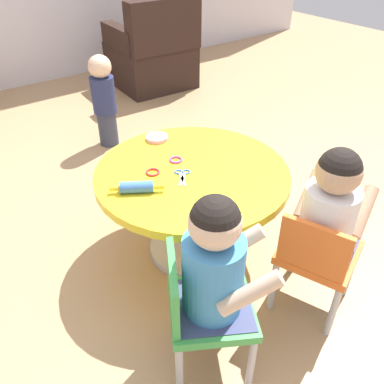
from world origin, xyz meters
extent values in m
plane|color=tan|center=(0.00, 0.00, 0.00)|extent=(10.00, 10.00, 0.00)
cylinder|color=silver|center=(0.00, 0.00, 0.01)|extent=(0.44, 0.44, 0.03)
cylinder|color=silver|center=(0.00, 0.00, 0.23)|extent=(0.12, 0.12, 0.45)
cylinder|color=yellow|center=(0.00, 0.00, 0.47)|extent=(0.90, 0.90, 0.04)
cylinder|color=#B7B7BC|center=(-0.27, -0.72, 0.14)|extent=(0.03, 0.03, 0.28)
cylinder|color=#B7B7BC|center=(-0.14, -0.50, 0.14)|extent=(0.03, 0.03, 0.28)
cylinder|color=#B7B7BC|center=(-0.49, -0.59, 0.14)|extent=(0.03, 0.03, 0.28)
cylinder|color=#B7B7BC|center=(-0.36, -0.37, 0.14)|extent=(0.03, 0.03, 0.28)
cube|color=green|center=(-0.32, -0.55, 0.30)|extent=(0.41, 0.41, 0.04)
cube|color=green|center=(-0.43, -0.48, 0.43)|extent=(0.16, 0.25, 0.22)
cube|color=#3F4772|center=(-0.32, -0.55, 0.30)|extent=(0.37, 0.37, 0.04)
cylinder|color=#3F8CCC|center=(-0.32, -0.55, 0.47)|extent=(0.21, 0.21, 0.30)
sphere|color=beige|center=(-0.32, -0.55, 0.70)|extent=(0.17, 0.17, 0.17)
sphere|color=black|center=(-0.32, -0.55, 0.71)|extent=(0.16, 0.16, 0.16)
cylinder|color=beige|center=(-0.28, -0.69, 0.49)|extent=(0.21, 0.15, 0.17)
cylinder|color=beige|center=(-0.17, -0.50, 0.49)|extent=(0.21, 0.15, 0.17)
cylinder|color=#B7B7BC|center=(0.39, -0.66, 0.14)|extent=(0.03, 0.03, 0.28)
cylinder|color=#B7B7BC|center=(0.30, -0.42, 0.14)|extent=(0.03, 0.03, 0.28)
cylinder|color=#B7B7BC|center=(0.15, -0.76, 0.14)|extent=(0.03, 0.03, 0.28)
cylinder|color=#B7B7BC|center=(0.06, -0.51, 0.14)|extent=(0.03, 0.03, 0.28)
cube|color=orange|center=(0.23, -0.59, 0.30)|extent=(0.39, 0.39, 0.04)
cube|color=orange|center=(0.10, -0.64, 0.43)|extent=(0.12, 0.26, 0.22)
cube|color=#3F4772|center=(0.23, -0.59, 0.30)|extent=(0.35, 0.34, 0.04)
cylinder|color=white|center=(0.23, -0.59, 0.47)|extent=(0.21, 0.21, 0.30)
sphere|color=tan|center=(0.23, -0.59, 0.70)|extent=(0.17, 0.17, 0.17)
sphere|color=black|center=(0.23, -0.59, 0.71)|extent=(0.16, 0.16, 0.16)
cylinder|color=tan|center=(0.36, -0.65, 0.49)|extent=(0.22, 0.13, 0.17)
cylinder|color=tan|center=(0.28, -0.45, 0.49)|extent=(0.22, 0.13, 0.17)
cube|color=black|center=(1.12, 2.20, 0.20)|extent=(0.73, 0.73, 0.40)
cube|color=black|center=(1.10, 1.91, 0.62)|extent=(0.71, 0.19, 0.45)
cube|color=black|center=(1.42, 2.19, 0.50)|extent=(0.15, 0.60, 0.20)
cube|color=black|center=(0.82, 2.21, 0.50)|extent=(0.15, 0.60, 0.20)
cylinder|color=#33384C|center=(0.19, 1.32, 0.13)|extent=(0.14, 0.14, 0.26)
cylinder|color=navy|center=(0.19, 1.32, 0.39)|extent=(0.17, 0.17, 0.26)
sphere|color=beige|center=(0.19, 1.32, 0.59)|extent=(0.16, 0.16, 0.16)
cylinder|color=#3F72CC|center=(-0.29, 0.00, 0.52)|extent=(0.15, 0.12, 0.05)
cylinder|color=yellow|center=(-0.37, 0.05, 0.52)|extent=(0.05, 0.04, 0.02)
cylinder|color=yellow|center=(-0.21, -0.05, 0.52)|extent=(0.05, 0.04, 0.02)
cube|color=silver|center=(-0.08, -0.04, 0.49)|extent=(0.06, 0.11, 0.01)
cube|color=silver|center=(-0.08, -0.04, 0.49)|extent=(0.09, 0.09, 0.01)
torus|color=#3F72CC|center=(-0.06, 0.02, 0.49)|extent=(0.05, 0.05, 0.01)
torus|color=#3F72CC|center=(-0.03, 0.00, 0.49)|extent=(0.05, 0.05, 0.01)
cylinder|color=pink|center=(0.03, 0.35, 0.50)|extent=(0.12, 0.12, 0.02)
torus|color=#D83FA5|center=(-0.01, 0.11, 0.50)|extent=(0.06, 0.06, 0.01)
torus|color=red|center=(-0.16, 0.09, 0.50)|extent=(0.07, 0.07, 0.01)
camera|label=1|loc=(-0.93, -1.26, 1.48)|focal=37.58mm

